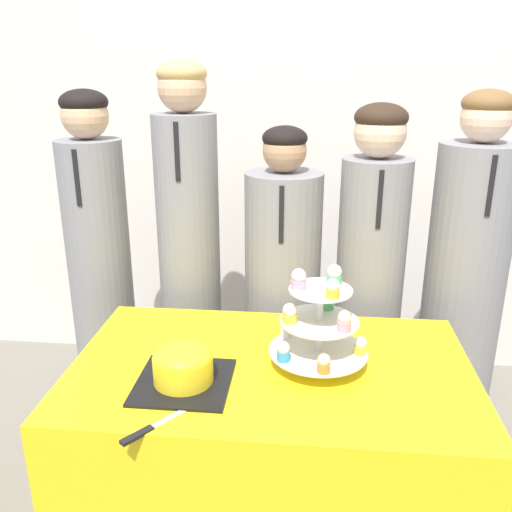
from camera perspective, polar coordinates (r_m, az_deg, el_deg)
wall_back at (r=2.88m, az=3.83°, el=14.10°), size 9.00×0.06×2.70m
table at (r=1.94m, az=1.51°, el=-20.51°), size 1.25×0.76×0.72m
round_cake at (r=1.63m, az=-7.69°, el=-11.39°), size 0.28×0.28×0.12m
cake_knife at (r=1.50m, az=-10.57°, el=-17.15°), size 0.21×0.25×0.01m
cupcake_stand at (r=1.67m, az=6.63°, el=-6.86°), size 0.31×0.31×0.32m
student_0 at (r=2.46m, az=-16.00°, el=-2.12°), size 0.27×0.27×1.53m
student_1 at (r=2.32m, az=-6.98°, el=-1.14°), size 0.26×0.26×1.63m
student_2 at (r=2.32m, az=2.69°, el=-4.97°), size 0.32×0.32×1.39m
student_3 at (r=2.31m, az=11.76°, el=-3.64°), size 0.28×0.28×1.48m
student_4 at (r=2.38m, az=20.91°, el=-3.80°), size 0.32×0.32×1.53m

